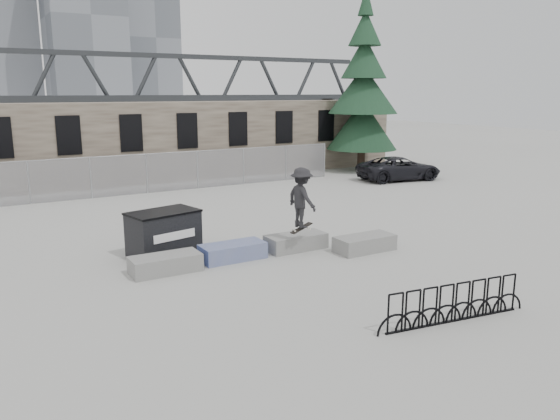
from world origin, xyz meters
The scene contains 13 objects.
ground centered at (0.00, 0.00, 0.00)m, with size 120.00×120.00×0.00m, color #A7A7A3.
stone_wall centered at (0.00, 16.24, 2.26)m, with size 36.00×2.58×4.50m.
chainlink_fence centered at (0.00, 12.50, 1.04)m, with size 22.06×0.06×2.02m.
planter_far_left centered at (-3.28, -0.04, 0.28)m, with size 2.00×0.90×0.51m.
planter_center_left centered at (-1.09, 0.10, 0.28)m, with size 2.00×0.90×0.51m.
planter_center_right centered at (1.20, 0.06, 0.28)m, with size 2.00×0.90×0.51m.
planter_offset centered at (3.03, -1.24, 0.28)m, with size 2.00×0.90×0.51m.
dumpster centered at (-2.74, 1.70, 0.71)m, with size 2.38×1.74×1.41m.
bike_rack centered at (1.21, -6.66, 0.44)m, with size 4.01×0.60×0.90m.
spruce_tree centered at (14.60, 13.48, 4.84)m, with size 4.52×4.52×11.50m.
truss_bridge centered at (10.00, 55.00, 4.13)m, with size 70.00×3.00×9.80m.
suv centered at (14.02, 9.19, 0.69)m, with size 2.28×4.94×1.37m, color black.
skateboarder centered at (1.00, -0.58, 1.86)m, with size 0.80×1.28×2.05m.
Camera 1 is at (-8.00, -14.64, 5.11)m, focal length 35.00 mm.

